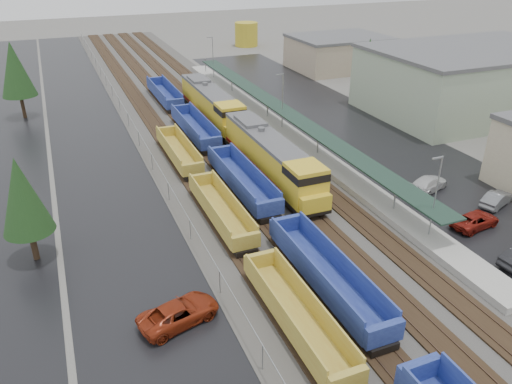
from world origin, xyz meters
TOP-DOWN VIEW (x-y plane):
  - ballast_strip at (0.00, 60.00)m, footprint 20.00×160.00m
  - trackbed at (-0.00, 60.00)m, footprint 14.60×160.00m
  - west_parking_lot at (-15.00, 60.00)m, footprint 10.00×160.00m
  - west_road at (-25.00, 60.00)m, footprint 9.00×160.00m
  - east_commuter_lot at (19.00, 50.00)m, footprint 16.00×100.00m
  - station_platform at (9.50, 50.01)m, footprint 3.00×80.00m
  - chainlink_fence at (-9.50, 58.44)m, footprint 0.08×160.04m
  - industrial_buildings at (37.76, 45.85)m, footprint 32.52×75.30m
  - distant_hills at (44.79, 210.68)m, footprint 301.00×140.00m
  - tree_west_near at (-22.00, 30.00)m, footprint 3.96×3.96m
  - tree_west_far at (-23.00, 70.00)m, footprint 4.84×4.84m
  - tree_east at (28.00, 58.00)m, footprint 4.40×4.40m
  - locomotive_lead at (2.00, 36.52)m, footprint 3.31×21.79m
  - locomotive_trail at (2.00, 57.52)m, footprint 3.31×21.79m
  - well_string_yellow at (-6.00, 14.48)m, footprint 2.51×75.62m
  - well_string_blue at (-2.00, 26.36)m, footprint 2.78×102.90m
  - storage_tank at (27.74, 110.03)m, footprint 5.62×5.62m
  - parked_car_west_c at (-13.06, 18.11)m, footprint 4.05×6.15m
  - parked_car_east_b at (15.01, 20.35)m, footprint 2.95×5.17m
  - parked_car_east_c at (15.93, 27.95)m, footprint 4.00×5.81m
  - parked_car_east_e at (20.02, 22.70)m, footprint 2.99×4.70m

SIDE VIEW (x-z plane):
  - distant_hills at x=44.79m, z-range -12.60..12.60m
  - west_parking_lot at x=-15.00m, z-range 0.00..0.02m
  - west_road at x=-25.00m, z-range 0.00..0.02m
  - east_commuter_lot at x=19.00m, z-range 0.00..0.02m
  - ballast_strip at x=0.00m, z-range 0.00..0.08m
  - trackbed at x=0.00m, z-range 0.05..0.27m
  - parked_car_east_b at x=15.01m, z-range 0.00..1.36m
  - parked_car_east_e at x=20.02m, z-range 0.00..1.46m
  - station_platform at x=9.50m, z-range -3.27..4.73m
  - parked_car_east_c at x=15.93m, z-range 0.00..1.56m
  - parked_car_west_c at x=-13.06m, z-range 0.00..1.57m
  - well_string_yellow at x=-6.00m, z-range 0.01..2.24m
  - well_string_blue at x=-2.00m, z-range -0.02..2.45m
  - chainlink_fence at x=-9.50m, z-range 0.60..2.62m
  - locomotive_lead at x=2.00m, z-range 0.14..5.07m
  - locomotive_trail at x=2.00m, z-range 0.14..5.07m
  - storage_tank at x=27.74m, z-range 0.00..5.62m
  - industrial_buildings at x=37.76m, z-range -0.50..9.00m
  - tree_west_near at x=-22.00m, z-range 1.32..10.32m
  - tree_east at x=28.00m, z-range 1.47..11.47m
  - tree_west_far at x=-23.00m, z-range 1.62..12.62m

